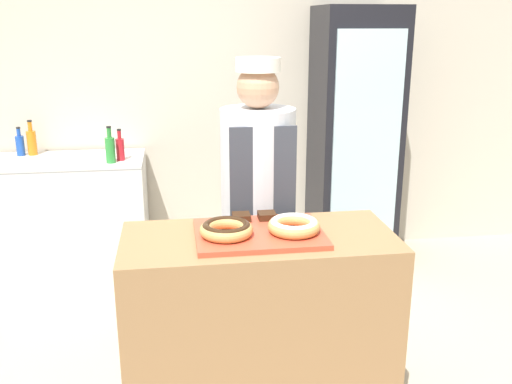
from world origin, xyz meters
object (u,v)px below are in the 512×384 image
Objects in this scene: bottle_orange at (32,141)px; baker_person at (258,208)px; brownie_back_left at (241,217)px; bottle_green at (110,149)px; bottle_blue at (20,145)px; donut_light_glaze at (294,225)px; brownie_back_right at (267,216)px; serving_tray at (259,234)px; donut_chocolate_glaze at (226,229)px; bottle_red at (120,148)px; chest_freezer at (73,218)px; beverage_fridge at (354,140)px.

baker_person is at bearing -43.59° from bottle_orange.
brownie_back_left is 1.64m from bottle_green.
baker_person is 6.52× the size of bottle_orange.
bottle_blue is (-1.43, 1.78, 0.02)m from brownie_back_left.
bottle_orange is at bearing 150.78° from bottle_green.
donut_light_glaze is 2.58m from bottle_blue.
bottle_green reaches higher than donut_light_glaze.
donut_light_glaze reaches higher than brownie_back_right.
serving_tray is 0.55m from baker_person.
donut_chocolate_glaze is at bearing -68.27° from bottle_green.
brownie_back_left is 1.67m from bottle_red.
serving_tray is at bearing -57.35° from chest_freezer.
donut_light_glaze reaches higher than serving_tray.
bottle_green is 1.22× the size of bottle_blue.
brownie_back_right is 0.08× the size of chest_freezer.
donut_chocolate_glaze is 0.14× the size of baker_person.
bottle_red is at bearing 113.99° from serving_tray.
bottle_red reaches higher than serving_tray.
donut_chocolate_glaze is 1.00× the size of donut_light_glaze.
serving_tray is at bearing -111.09° from brownie_back_right.
brownie_back_left is 0.04× the size of beverage_fridge.
brownie_back_left is 0.08× the size of chest_freezer.
brownie_back_right is 0.37× the size of bottle_red.
baker_person is 1.78m from chest_freezer.
donut_light_glaze is 0.12× the size of beverage_fridge.
beverage_fridge reaches higher than brownie_back_left.
bottle_orange is (-1.26, 1.99, 0.02)m from donut_chocolate_glaze.
bottle_orange is at bearing 157.83° from bottle_red.
bottle_orange is 1.00× the size of bottle_green.
chest_freezer is 4.77× the size of bottle_red.
bottle_red is (-0.90, 1.72, 0.01)m from donut_light_glaze.
beverage_fridge reaches higher than baker_person.
bottle_green is at bearing -25.52° from bottle_blue.
brownie_back_right is 0.32× the size of bottle_orange.
bottle_green is (0.32, -0.15, 0.55)m from chest_freezer.
bottle_blue is at bearing 131.10° from brownie_back_right.
baker_person reaches higher than bottle_green.
donut_light_glaze is 0.91× the size of bottle_orange.
bottle_orange reaches higher than bottle_red.
baker_person is (0.01, 0.38, -0.09)m from brownie_back_right.
brownie_back_left is at bearing 137.64° from donut_light_glaze.
baker_person is 1.42m from bottle_red.
donut_chocolate_glaze is 1.82m from bottle_red.
brownie_back_right is 0.05× the size of baker_person.
brownie_back_left is (0.09, 0.20, -0.02)m from donut_chocolate_glaze.
bottle_green is at bearing -175.38° from beverage_fridge.
brownie_back_left is at bearing -62.79° from bottle_green.
chest_freezer is 0.67m from bottle_red.
serving_tray is at bearing -63.37° from bottle_green.
brownie_back_left is at bearing 111.09° from serving_tray.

